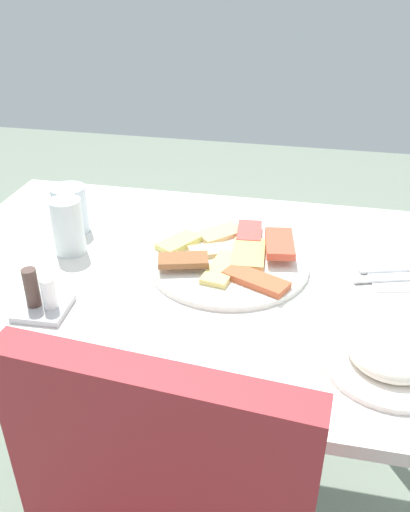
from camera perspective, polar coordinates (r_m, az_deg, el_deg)
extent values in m
plane|color=gray|center=(1.61, -1.26, -24.17)|extent=(6.00, 6.00, 0.00)
cube|color=silver|center=(1.11, -1.67, -2.12)|extent=(1.10, 0.77, 0.02)
cylinder|color=#52554C|center=(1.58, 19.17, -8.89)|extent=(0.04, 0.04, 0.70)
cylinder|color=#52554C|center=(1.72, -15.05, -4.79)|extent=(0.04, 0.04, 0.70)
cube|color=#9E2F34|center=(0.78, -5.04, -24.56)|extent=(0.40, 0.09, 0.46)
cylinder|color=white|center=(1.12, 2.49, -0.74)|extent=(0.33, 0.33, 0.01)
cube|color=#CA5E38|center=(1.04, 5.39, -2.53)|extent=(0.14, 0.10, 0.01)
cube|color=#DEB666|center=(1.12, 4.61, 0.19)|extent=(0.08, 0.12, 0.01)
cube|color=#E5D476|center=(1.07, 1.89, -1.35)|extent=(0.07, 0.13, 0.01)
cube|color=#E7C08A|center=(1.14, 0.84, 0.58)|extent=(0.11, 0.08, 0.01)
cube|color=#D6533A|center=(1.13, 7.90, 1.33)|extent=(0.07, 0.12, 0.02)
cube|color=#C84D47|center=(1.21, 4.70, 2.47)|extent=(0.06, 0.10, 0.02)
cube|color=#E2D971|center=(1.17, -2.79, 1.43)|extent=(0.09, 0.11, 0.01)
cube|color=#D7B377|center=(1.21, 1.62, 2.44)|extent=(0.11, 0.11, 0.01)
cube|color=brown|center=(1.07, -2.33, -0.43)|extent=(0.11, 0.07, 0.01)
cylinder|color=white|center=(0.92, 18.94, -10.54)|extent=(0.22, 0.22, 0.01)
ellipsoid|color=white|center=(0.91, 19.15, -9.60)|extent=(0.19, 0.19, 0.05)
sphere|color=yellow|center=(0.89, 18.98, -10.40)|extent=(0.03, 0.03, 0.03)
cylinder|color=silver|center=(1.18, -14.29, 3.02)|extent=(0.09, 0.09, 0.12)
cylinder|color=silver|center=(1.27, -14.06, 4.81)|extent=(0.08, 0.08, 0.11)
cube|color=white|center=(1.15, 19.78, -1.93)|extent=(0.14, 0.14, 0.00)
cube|color=silver|center=(1.16, 19.73, -1.30)|extent=(0.16, 0.06, 0.00)
cube|color=silver|center=(1.13, 19.90, -2.23)|extent=(0.19, 0.07, 0.00)
cube|color=#B2B2B7|center=(1.02, -16.71, -5.32)|extent=(0.09, 0.09, 0.01)
cylinder|color=white|center=(1.00, -16.19, -3.79)|extent=(0.03, 0.03, 0.06)
cylinder|color=#503B33|center=(1.01, -17.87, -3.19)|extent=(0.03, 0.03, 0.07)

